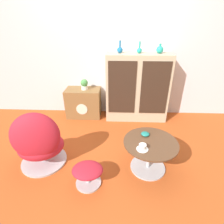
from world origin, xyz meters
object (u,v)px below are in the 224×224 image
vase_inner_right (160,50)px  potted_plant (84,84)px  bowl (145,134)px  egg_chair (39,142)px  ottoman (88,172)px  tv_console (84,103)px  teacup (142,147)px  vase_inner_left (139,50)px  coffee_table (150,152)px  vase_leftmost (120,50)px  sideboard (137,88)px

vase_inner_right → potted_plant: (-1.28, 0.02, -0.61)m
bowl → egg_chair: bearing=-174.3°
egg_chair → ottoman: egg_chair is taller
tv_console → bowl: 1.58m
vase_inner_right → teacup: vase_inner_right is taller
potted_plant → bowl: bearing=-51.3°
vase_inner_left → egg_chair: bearing=-134.2°
tv_console → potted_plant: size_ratio=3.35×
vase_inner_right → bowl: size_ratio=1.48×
tv_console → coffee_table: 1.71m
coffee_table → vase_leftmost: bearing=106.1°
vase_inner_left → bowl: 1.44m
ottoman → sideboard: bearing=67.8°
egg_chair → potted_plant: 1.41m
potted_plant → vase_inner_right: bearing=-0.7°
sideboard → egg_chair: bearing=-134.4°
tv_console → coffee_table: (1.05, -1.34, -0.01)m
ottoman → bowl: (0.67, 0.41, 0.25)m
coffee_table → vase_inner_left: (-0.07, 1.33, 0.98)m
vase_inner_left → bowl: (0.02, -1.19, -0.82)m
coffee_table → vase_inner_right: vase_inner_right is taller
tv_console → coffee_table: size_ratio=0.99×
ottoman → vase_leftmost: vase_leftmost is taller
coffee_table → vase_inner_right: (0.26, 1.33, 0.99)m
ottoman → vase_inner_right: (0.98, 1.60, 1.08)m
ottoman → bowl: 0.82m
teacup → vase_leftmost: bearing=100.4°
vase_leftmost → vase_inner_left: bearing=-0.0°
vase_inner_left → bowl: bearing=-89.1°
vase_inner_left → teacup: vase_inner_left is taller
vase_inner_right → bowl: vase_inner_right is taller
sideboard → vase_inner_right: 0.73m
egg_chair → vase_leftmost: bearing=53.7°
vase_inner_left → bowl: vase_inner_left is taller
vase_inner_right → potted_plant: vase_inner_right is taller
sideboard → bowl: 1.20m
potted_plant → teacup: size_ratio=1.44×
potted_plant → teacup: 1.74m
tv_console → ottoman: bearing=-78.1°
coffee_table → teacup: size_ratio=4.87×
egg_chair → vase_inner_left: 2.04m
vase_inner_left → potted_plant: vase_inner_left is taller
teacup → bowl: 0.28m
coffee_table → bowl: (-0.05, 0.14, 0.16)m
sideboard → coffee_table: bearing=-87.2°
potted_plant → teacup: potted_plant is taller
tv_console → bowl: tv_console is taller
egg_chair → potted_plant: egg_chair is taller
teacup → bowl: (0.07, 0.27, -0.01)m
tv_console → vase_inner_right: bearing=-0.6°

